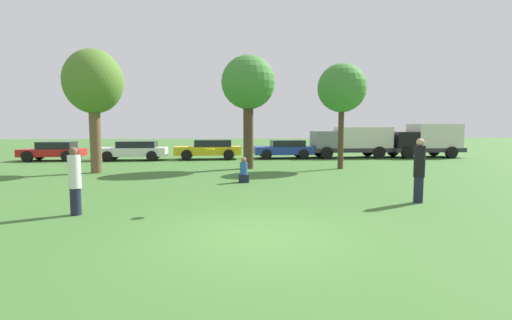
{
  "coord_description": "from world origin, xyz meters",
  "views": [
    {
      "loc": [
        -0.76,
        -7.62,
        2.29
      ],
      "look_at": [
        0.32,
        3.66,
        1.25
      ],
      "focal_mm": 26.25,
      "sensor_mm": 36.0,
      "label": 1
    }
  ],
  "objects_px": {
    "tree_1": "(248,85)",
    "parked_car_yellow": "(209,149)",
    "tree_2": "(342,89)",
    "person_catcher": "(419,170)",
    "delivery_truck_grey": "(352,141)",
    "parked_car_red": "(54,151)",
    "delivery_truck_black": "(426,139)",
    "bystander_sitting": "(244,172)",
    "parked_car_blue": "(284,149)",
    "tree_0": "(93,84)",
    "parked_car_white": "(134,150)",
    "frisbee": "(210,149)",
    "person_thrower": "(75,181)"
  },
  "relations": [
    {
      "from": "parked_car_white",
      "to": "parked_car_red",
      "type": "bearing_deg",
      "value": -2.09
    },
    {
      "from": "tree_0",
      "to": "parked_car_yellow",
      "type": "height_order",
      "value": "tree_0"
    },
    {
      "from": "parked_car_yellow",
      "to": "parked_car_blue",
      "type": "bearing_deg",
      "value": -177.79
    },
    {
      "from": "tree_1",
      "to": "tree_2",
      "type": "height_order",
      "value": "tree_1"
    },
    {
      "from": "person_thrower",
      "to": "parked_car_blue",
      "type": "xyz_separation_m",
      "value": [
        8.23,
        16.2,
        -0.21
      ]
    },
    {
      "from": "bystander_sitting",
      "to": "parked_car_blue",
      "type": "bearing_deg",
      "value": 72.11
    },
    {
      "from": "person_catcher",
      "to": "bystander_sitting",
      "type": "xyz_separation_m",
      "value": [
        -4.94,
        4.54,
        -0.56
      ]
    },
    {
      "from": "frisbee",
      "to": "parked_car_white",
      "type": "height_order",
      "value": "frisbee"
    },
    {
      "from": "parked_car_yellow",
      "to": "delivery_truck_grey",
      "type": "xyz_separation_m",
      "value": [
        10.24,
        0.36,
        0.52
      ]
    },
    {
      "from": "parked_car_white",
      "to": "tree_1",
      "type": "bearing_deg",
      "value": 141.76
    },
    {
      "from": "frisbee",
      "to": "parked_car_red",
      "type": "bearing_deg",
      "value": 124.43
    },
    {
      "from": "parked_car_blue",
      "to": "parked_car_red",
      "type": "bearing_deg",
      "value": 0.95
    },
    {
      "from": "person_catcher",
      "to": "tree_0",
      "type": "distance_m",
      "value": 14.92
    },
    {
      "from": "person_thrower",
      "to": "tree_2",
      "type": "xyz_separation_m",
      "value": [
        10.12,
        9.51,
        3.34
      ]
    },
    {
      "from": "parked_car_red",
      "to": "delivery_truck_black",
      "type": "height_order",
      "value": "delivery_truck_black"
    },
    {
      "from": "tree_2",
      "to": "frisbee",
      "type": "bearing_deg",
      "value": -126.05
    },
    {
      "from": "delivery_truck_black",
      "to": "person_catcher",
      "type": "bearing_deg",
      "value": 59.08
    },
    {
      "from": "person_catcher",
      "to": "delivery_truck_grey",
      "type": "relative_size",
      "value": 0.32
    },
    {
      "from": "frisbee",
      "to": "parked_car_yellow",
      "type": "distance_m",
      "value": 15.67
    },
    {
      "from": "parked_car_red",
      "to": "frisbee",
      "type": "bearing_deg",
      "value": 123.9
    },
    {
      "from": "tree_1",
      "to": "parked_car_red",
      "type": "relative_size",
      "value": 1.54
    },
    {
      "from": "delivery_truck_grey",
      "to": "delivery_truck_black",
      "type": "relative_size",
      "value": 1.15
    },
    {
      "from": "parked_car_red",
      "to": "parked_car_white",
      "type": "distance_m",
      "value": 5.15
    },
    {
      "from": "person_thrower",
      "to": "delivery_truck_black",
      "type": "bearing_deg",
      "value": 37.0
    },
    {
      "from": "bystander_sitting",
      "to": "delivery_truck_black",
      "type": "bearing_deg",
      "value": 37.95
    },
    {
      "from": "tree_1",
      "to": "parked_car_yellow",
      "type": "height_order",
      "value": "tree_1"
    },
    {
      "from": "frisbee",
      "to": "tree_1",
      "type": "distance_m",
      "value": 10.29
    },
    {
      "from": "bystander_sitting",
      "to": "parked_car_yellow",
      "type": "distance_m",
      "value": 10.92
    },
    {
      "from": "person_catcher",
      "to": "parked_car_yellow",
      "type": "bearing_deg",
      "value": -70.35
    },
    {
      "from": "parked_car_red",
      "to": "delivery_truck_grey",
      "type": "relative_size",
      "value": 0.64
    },
    {
      "from": "person_catcher",
      "to": "parked_car_yellow",
      "type": "relative_size",
      "value": 0.43
    },
    {
      "from": "tree_1",
      "to": "parked_car_white",
      "type": "distance_m",
      "value": 9.92
    },
    {
      "from": "bystander_sitting",
      "to": "parked_car_yellow",
      "type": "bearing_deg",
      "value": 98.9
    },
    {
      "from": "tree_2",
      "to": "parked_car_blue",
      "type": "bearing_deg",
      "value": 105.82
    },
    {
      "from": "tree_0",
      "to": "delivery_truck_grey",
      "type": "xyz_separation_m",
      "value": [
        15.53,
        7.35,
        -3.08
      ]
    },
    {
      "from": "tree_2",
      "to": "person_catcher",
      "type": "bearing_deg",
      "value": -93.36
    },
    {
      "from": "person_catcher",
      "to": "tree_1",
      "type": "distance_m",
      "value": 10.96
    },
    {
      "from": "delivery_truck_black",
      "to": "parked_car_yellow",
      "type": "bearing_deg",
      "value": -0.05
    },
    {
      "from": "person_thrower",
      "to": "parked_car_blue",
      "type": "distance_m",
      "value": 18.17
    },
    {
      "from": "parked_car_yellow",
      "to": "delivery_truck_black",
      "type": "distance_m",
      "value": 15.7
    },
    {
      "from": "parked_car_white",
      "to": "delivery_truck_black",
      "type": "relative_size",
      "value": 0.86
    },
    {
      "from": "parked_car_red",
      "to": "delivery_truck_black",
      "type": "distance_m",
      "value": 25.86
    },
    {
      "from": "tree_2",
      "to": "delivery_truck_black",
      "type": "distance_m",
      "value": 11.17
    },
    {
      "from": "person_thrower",
      "to": "parked_car_blue",
      "type": "relative_size",
      "value": 0.42
    },
    {
      "from": "person_thrower",
      "to": "parked_car_yellow",
      "type": "bearing_deg",
      "value": 75.69
    },
    {
      "from": "parked_car_white",
      "to": "parked_car_yellow",
      "type": "xyz_separation_m",
      "value": [
        5.01,
        0.29,
        0.03
      ]
    },
    {
      "from": "person_catcher",
      "to": "parked_car_white",
      "type": "relative_size",
      "value": 0.43
    },
    {
      "from": "tree_2",
      "to": "parked_car_yellow",
      "type": "distance_m",
      "value": 10.25
    },
    {
      "from": "person_catcher",
      "to": "bystander_sitting",
      "type": "distance_m",
      "value": 6.73
    },
    {
      "from": "tree_2",
      "to": "person_thrower",
      "type": "bearing_deg",
      "value": -136.79
    }
  ]
}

